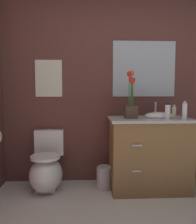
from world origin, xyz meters
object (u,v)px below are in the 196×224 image
Objects in this scene: vanity_cabinet at (149,153)px; trash_bin at (104,177)px; toilet at (47,170)px; lotion_bottle at (174,112)px; wall_mirror at (144,69)px; flower_vase at (131,102)px; wall_poster at (49,78)px; soap_bottle at (185,111)px; hand_wash_bottle at (168,112)px.

vanity_cabinet reaches higher than trash_bin.
toilet is 2.54× the size of trash_bin.
lotion_bottle is 0.20× the size of wall_mirror.
wall_poster is at bearing 162.29° from flower_vase.
wall_poster is 0.57× the size of wall_mirror.
toilet is 1.23m from vanity_cabinet.
vanity_cabinet is (1.21, -0.03, 0.20)m from toilet.
soap_bottle is 0.45× the size of wall_poster.
hand_wash_bottle is at bearing -15.59° from trash_bin.
hand_wash_bottle is at bearing -18.74° from wall_poster.
hand_wash_bottle reaches higher than toilet.
lotion_bottle is 0.84× the size of hand_wash_bottle.
wall_mirror is (1.21, 0.27, 1.21)m from toilet.
wall_mirror is at bearing 126.03° from soap_bottle.
wall_mirror is at bearing 54.41° from flower_vase.
wall_poster is at bearing 163.11° from soap_bottle.
vanity_cabinet is at bearing -2.34° from trash_bin.
soap_bottle reaches higher than lotion_bottle.
wall_mirror reaches higher than toilet.
hand_wash_bottle is (1.37, -0.20, 0.70)m from toilet.
lotion_bottle reaches higher than trash_bin.
vanity_cabinet is at bearing 152.45° from soap_bottle.
soap_bottle is 0.75× the size of trash_bin.
wall_mirror is (-0.00, 0.29, 1.01)m from vanity_cabinet.
soap_bottle is 1.31× the size of lotion_bottle.
hand_wash_bottle reaches higher than vanity_cabinet.
soap_bottle is at bearing -16.89° from wall_poster.
wall_poster is (-0.00, 0.27, 1.08)m from toilet.
wall_mirror is at bearing 12.48° from toilet.
toilet is at bearing 178.75° from vanity_cabinet.
soap_bottle is (0.34, -0.18, 0.51)m from vanity_cabinet.
toilet is at bearing 172.52° from soap_bottle.
toilet is 3.37× the size of soap_bottle.
hand_wash_bottle is (-0.12, -0.12, 0.02)m from lotion_bottle.
vanity_cabinet is at bearing 132.21° from hand_wash_bottle.
soap_bottle is (1.55, -0.20, 0.71)m from toilet.
vanity_cabinet is at bearing -1.25° from toilet.
soap_bottle is at bearing -7.48° from toilet.
toilet is 0.86× the size of wall_mirror.
wall_poster is (-0.68, 0.27, 1.19)m from trash_bin.
flower_vase is 1.07m from wall_poster.
trash_bin is at bearing 164.41° from hand_wash_bottle.
soap_bottle is 1.10× the size of hand_wash_bottle.
vanity_cabinet is at bearing 5.12° from flower_vase.
trash_bin is (-0.80, 0.08, -0.79)m from lotion_bottle.
flower_vase is at bearing -2.72° from toilet.
wall_poster is (-1.55, 0.47, 0.38)m from soap_bottle.
vanity_cabinet is 3.81× the size of trash_bin.
lotion_bottle is at bearing -13.19° from wall_poster.
soap_bottle is at bearing -15.46° from flower_vase.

